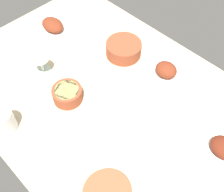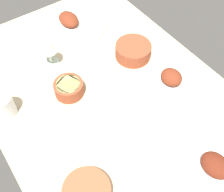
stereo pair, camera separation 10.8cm
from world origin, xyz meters
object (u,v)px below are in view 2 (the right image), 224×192
object	(u,v)px
plate_near_viewer	(177,83)
bowl_potatoes	(69,88)
plate_center_main	(209,161)
bowl_sauce	(133,50)
wine_glass	(48,46)
bowl_soup	(87,192)
plate_far_side	(73,25)
water_tumbler	(4,105)
fork_loose	(14,44)

from	to	relation	value
plate_near_viewer	bowl_potatoes	world-z (taller)	plate_near_viewer
plate_center_main	bowl_sauce	bearing A→B (deg)	169.60
plate_center_main	bowl_sauce	size ratio (longest dim) A/B	1.76
plate_center_main	wine_glass	xyz separation A→B (cm)	(-72.99, -21.93, 8.24)
bowl_sauce	wine_glass	xyz separation A→B (cm)	(-17.50, -32.12, 6.46)
bowl_potatoes	bowl_soup	bearing A→B (deg)	-22.28
plate_far_side	bowl_potatoes	distance (cm)	40.22
bowl_sauce	water_tumbler	world-z (taller)	water_tumbler
plate_near_viewer	bowl_potatoes	xyz separation A→B (cm)	(-22.55, -38.41, 1.40)
water_tumbler	plate_far_side	bearing A→B (deg)	121.58
bowl_soup	plate_center_main	bearing A→B (deg)	69.24
plate_far_side	plate_center_main	bearing A→B (deg)	1.39
plate_far_side	wine_glass	xyz separation A→B (cm)	(14.85, -19.80, 8.22)
plate_center_main	bowl_soup	distance (cm)	42.38
plate_center_main	plate_near_viewer	xyz separation A→B (cm)	(-31.37, 14.72, 0.03)
plate_far_side	fork_loose	bearing A→B (deg)	-101.86
plate_far_side	bowl_sauce	bearing A→B (deg)	20.85
bowl_soup	water_tumbler	distance (cm)	45.41
bowl_potatoes	bowl_sauce	bearing A→B (deg)	92.66
bowl_sauce	water_tumbler	distance (cm)	58.47
bowl_potatoes	water_tumbler	bearing A→B (deg)	-103.03
plate_center_main	plate_far_side	distance (cm)	87.87
plate_far_side	plate_near_viewer	xyz separation A→B (cm)	(56.48, 16.85, 0.01)
wine_glass	water_tumbler	bearing A→B (deg)	-62.88
bowl_potatoes	bowl_soup	size ratio (longest dim) A/B	0.76
bowl_sauce	bowl_potatoes	bearing A→B (deg)	-87.34
plate_center_main	bowl_soup	bearing A→B (deg)	-110.76
plate_center_main	wine_glass	world-z (taller)	wine_glass
plate_near_viewer	bowl_soup	bearing A→B (deg)	-73.26
plate_center_main	bowl_sauce	distance (cm)	56.45
plate_near_viewer	bowl_soup	size ratio (longest dim) A/B	1.75
plate_near_viewer	water_tumbler	world-z (taller)	water_tumbler
plate_far_side	bowl_sauce	xyz separation A→B (cm)	(32.35, 12.32, 1.76)
bowl_sauce	plate_center_main	bearing A→B (deg)	-10.40
fork_loose	bowl_soup	bearing A→B (deg)	-66.82
bowl_potatoes	wine_glass	bearing A→B (deg)	174.72
plate_center_main	plate_far_side	bearing A→B (deg)	-178.61
plate_near_viewer	bowl_sauce	xyz separation A→B (cm)	(-24.13, -4.53, 1.75)
bowl_potatoes	plate_far_side	bearing A→B (deg)	147.57
plate_center_main	bowl_soup	size ratio (longest dim) A/B	1.81
plate_center_main	plate_far_side	xyz separation A→B (cm)	(-87.85, -2.13, 0.02)
bowl_sauce	bowl_soup	bearing A→B (deg)	-50.91
plate_near_viewer	fork_loose	xyz separation A→B (cm)	(-62.49, -45.46, -1.32)
plate_far_side	water_tumbler	bearing A→B (deg)	-58.42
plate_near_viewer	bowl_potatoes	distance (cm)	44.56
wine_glass	plate_far_side	bearing A→B (deg)	126.88
bowl_sauce	bowl_soup	distance (cm)	64.19
wine_glass	water_tumbler	size ratio (longest dim) A/B	1.52
bowl_sauce	fork_loose	bearing A→B (deg)	-133.14
bowl_potatoes	bowl_soup	world-z (taller)	bowl_potatoes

